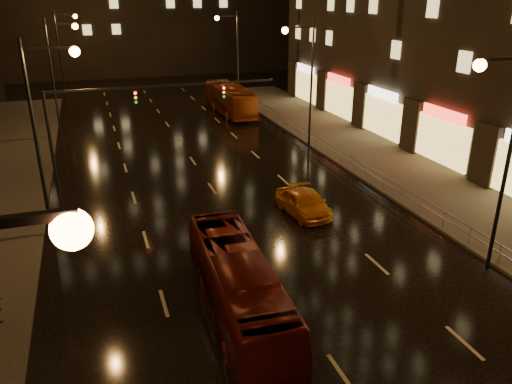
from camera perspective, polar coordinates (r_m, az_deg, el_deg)
ground at (r=36.32m, az=-6.58°, el=2.61°), size 140.00×140.00×0.00m
sidewalk_right at (r=37.09m, az=16.03°, el=2.41°), size 7.00×70.00×0.15m
traffic_signal at (r=34.42m, az=-15.28°, el=9.11°), size 15.31×0.32×6.20m
streetlight_right at (r=22.91m, az=26.14°, el=5.88°), size 2.64×0.50×10.00m
railing_right at (r=37.60m, az=9.44°, el=4.56°), size 0.05×56.00×1.00m
bus_red at (r=19.58m, az=-2.06°, el=-10.66°), size 2.70×9.78×2.70m
bus_curb at (r=53.17m, az=-2.99°, el=10.55°), size 2.76×10.81×3.00m
taxi_near at (r=28.55m, az=5.23°, el=-1.28°), size 2.05×4.26×1.40m
taxi_far at (r=29.06m, az=6.21°, el=-1.20°), size 1.78×3.95×1.12m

